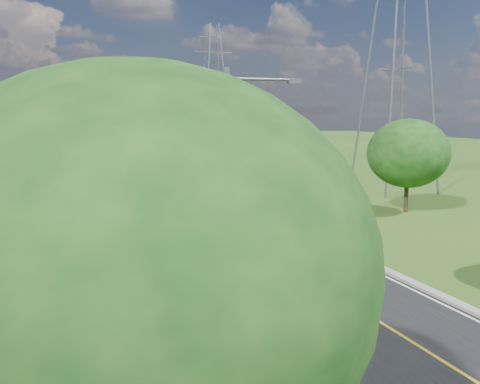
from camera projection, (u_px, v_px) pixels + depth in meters
The scene contains 22 objects.
ground at pixel (149, 178), 67.24m from camera, with size 260.00×260.00×0.00m, color #225116.
road at pixel (141, 173), 72.80m from camera, with size 8.00×150.00×0.06m, color black.
curb_left at pixel (109, 174), 71.34m from camera, with size 0.50×150.00×0.22m, color gray.
curb_right at pixel (171, 171), 74.24m from camera, with size 0.50×150.00×0.22m, color gray.
speed_limit_sign at pixel (251, 187), 48.37m from camera, with size 0.55×0.09×2.40m.
overpass at pixel (92, 134), 141.06m from camera, with size 30.00×3.00×3.20m.
streetlight_near_left at pixel (227, 179), 19.78m from camera, with size 5.90×0.25×10.00m.
streetlight_mid_left at pixel (114, 137), 50.38m from camera, with size 5.90×0.25×10.00m.
streetlight_far_right at pixel (164, 126), 85.09m from camera, with size 5.90×0.25×10.00m.
power_tower_near at pixel (399, 55), 54.11m from camera, with size 9.00×6.40×28.00m.
power_tower_far at pixel (214, 86), 125.03m from camera, with size 9.00×6.40×28.00m.
tree_lc at pixel (13, 140), 51.99m from camera, with size 7.56×7.56×8.79m.
tree_ld at pixel (6, 136), 73.66m from camera, with size 6.72×6.72×7.82m.
tree_le at pixel (29, 133), 96.86m from camera, with size 5.88×5.88×6.84m.
tree_lf at pixel (136, 268), 8.80m from camera, with size 7.98×7.98×9.28m.
tree_rb at pixel (408, 153), 44.15m from camera, with size 6.72×6.72×7.82m.
tree_rc at pixel (285, 145), 64.30m from camera, with size 5.88×5.88×6.84m.
tree_rd at pixel (233, 130), 87.10m from camera, with size 7.14×7.14×8.30m.
tree_re at pixel (182, 132), 108.69m from camera, with size 5.46×5.46×6.35m.
tree_rf at pixel (176, 126), 128.34m from camera, with size 6.30×6.30×7.33m.
bus_outbound at pixel (202, 179), 55.65m from camera, with size 2.26×9.67×2.69m, color white.
bus_inbound at pixel (131, 169), 63.45m from camera, with size 2.61×11.16×3.11m, color white.
Camera 1 is at (-12.34, -6.58, 8.46)m, focal length 40.00 mm.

